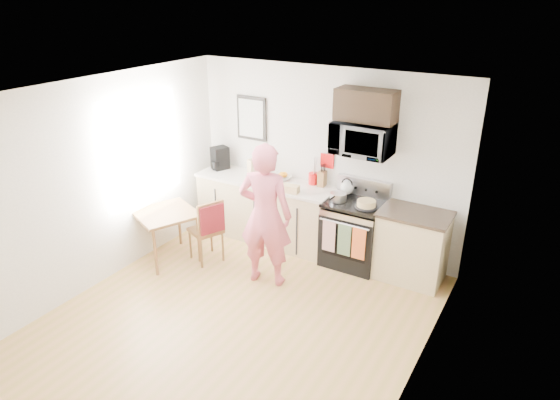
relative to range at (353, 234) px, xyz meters
The scene contains 28 objects.
floor 2.12m from the range, 107.69° to the right, with size 4.60×4.60×0.00m, color #AF8B43.
back_wall 1.12m from the range, 152.75° to the left, with size 4.00×0.04×2.60m, color white.
front_wall 4.41m from the range, 98.38° to the right, with size 4.00×0.04×2.60m, color white.
left_wall 3.40m from the range, 143.09° to the right, with size 0.04×4.60×2.60m, color white.
right_wall 2.55m from the range, 55.26° to the right, with size 0.04×4.60×2.60m, color white.
ceiling 3.00m from the range, 107.69° to the right, with size 4.00×4.60×0.04m, color white.
window 3.06m from the range, 155.62° to the right, with size 0.06×1.40×1.50m.
cabinet_left 1.43m from the range, behind, with size 2.10×0.60×0.90m, color tan.
countertop_left 1.51m from the range, behind, with size 2.14×0.64×0.04m, color silver.
cabinet_right 0.80m from the range, ahead, with size 0.84×0.60×0.90m, color tan.
countertop_right 0.93m from the range, ahead, with size 0.88×0.64×0.04m, color black.
range is the anchor object (origin of this frame).
microwave 1.33m from the range, 90.06° to the left, with size 0.76×0.51×0.42m, color silver.
upper_cabinet 1.75m from the range, 90.04° to the left, with size 0.76×0.35×0.40m, color black.
wall_art 2.27m from the range, behind, with size 0.50×0.04×0.65m.
wall_trivet 1.09m from the range, 151.92° to the left, with size 0.20×0.02×0.20m, color #B10F10.
person 1.36m from the range, 128.43° to the right, with size 0.68×0.45×1.87m, color #CB3755.
dining_table 2.57m from the range, 151.95° to the right, with size 0.88×0.88×0.72m.
chair 1.96m from the range, 148.87° to the right, with size 0.55×0.52×0.93m.
knife_block 0.90m from the range, 158.40° to the left, with size 0.10×0.14×0.22m, color brown.
utensil_crock 1.04m from the range, 162.11° to the left, with size 0.13×0.13×0.40m.
fruit_bowl 1.34m from the range, behind, with size 0.29×0.29×0.11m.
milk_carton 1.79m from the range, behind, with size 0.10×0.10×0.27m, color tan.
coffee_maker 2.39m from the range, behind, with size 0.28×0.32×0.35m.
bread_bag 1.08m from the range, 167.82° to the right, with size 0.28×0.13×0.10m, color tan.
cake 0.58m from the range, 30.09° to the right, with size 0.29×0.29×0.10m.
kettle 0.65m from the range, 139.86° to the left, with size 0.18×0.18×0.23m.
pot 0.59m from the range, 155.22° to the right, with size 0.22×0.38×0.11m.
Camera 1 is at (2.85, -3.75, 3.54)m, focal length 32.00 mm.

